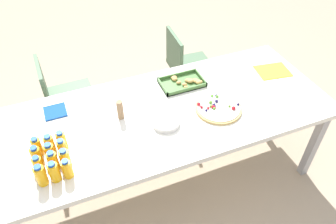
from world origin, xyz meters
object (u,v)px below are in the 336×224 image
at_px(juice_bottle_8, 63,149).
at_px(cardboard_tube, 120,110).
at_px(chair_far_left, 62,95).
at_px(snack_tray, 184,82).
at_px(juice_bottle_7, 50,153).
at_px(napkin_stack, 55,112).
at_px(juice_bottle_1, 54,172).
at_px(juice_bottle_3, 39,166).
at_px(juice_bottle_5, 65,158).
at_px(juice_bottle_2, 67,169).
at_px(juice_bottle_10, 50,144).
at_px(juice_bottle_6, 37,156).
at_px(party_table, 157,120).
at_px(fruit_pizza, 218,108).
at_px(juice_bottle_0, 41,175).
at_px(juice_bottle_9, 37,147).
at_px(juice_bottle_11, 62,141).
at_px(paper_folder, 273,71).
at_px(juice_bottle_4, 53,161).
at_px(chair_far_right, 185,64).

height_order(juice_bottle_8, cardboard_tube, juice_bottle_8).
distance_m(chair_far_left, snack_tray, 1.08).
distance_m(juice_bottle_7, napkin_stack, 0.44).
bearing_deg(juice_bottle_1, cardboard_tube, 36.29).
xyz_separation_m(juice_bottle_3, juice_bottle_5, (0.15, 0.00, -0.00)).
height_order(juice_bottle_1, cardboard_tube, cardboard_tube).
distance_m(juice_bottle_2, juice_bottle_10, 0.24).
xyz_separation_m(juice_bottle_2, snack_tray, (0.97, 0.54, -0.05)).
xyz_separation_m(juice_bottle_5, juice_bottle_6, (-0.15, 0.07, 0.01)).
bearing_deg(juice_bottle_6, juice_bottle_1, -62.30).
bearing_deg(juice_bottle_1, party_table, 22.21).
bearing_deg(fruit_pizza, cardboard_tube, 165.11).
height_order(juice_bottle_6, napkin_stack, juice_bottle_6).
relative_size(juice_bottle_2, juice_bottle_7, 1.00).
bearing_deg(juice_bottle_2, juice_bottle_8, 89.95).
xyz_separation_m(juice_bottle_2, napkin_stack, (0.00, 0.58, -0.06)).
distance_m(chair_far_left, juice_bottle_0, 1.15).
relative_size(juice_bottle_6, fruit_pizza, 0.45).
xyz_separation_m(juice_bottle_0, juice_bottle_10, (0.07, 0.22, -0.01)).
relative_size(juice_bottle_2, juice_bottle_3, 0.96).
xyz_separation_m(juice_bottle_5, napkin_stack, (0.00, 0.50, -0.06)).
bearing_deg(juice_bottle_9, napkin_stack, 68.01).
relative_size(party_table, juice_bottle_2, 18.52).
distance_m(juice_bottle_10, juice_bottle_11, 0.07).
bearing_deg(juice_bottle_9, juice_bottle_2, -59.09).
bearing_deg(fruit_pizza, paper_folder, 20.75).
height_order(juice_bottle_2, juice_bottle_9, juice_bottle_9).
bearing_deg(juice_bottle_5, juice_bottle_0, -151.00).
distance_m(juice_bottle_0, juice_bottle_1, 0.07).
xyz_separation_m(juice_bottle_1, juice_bottle_2, (0.07, -0.00, -0.00)).
bearing_deg(juice_bottle_0, juice_bottle_7, 66.25).
height_order(napkin_stack, paper_folder, napkin_stack).
height_order(juice_bottle_1, juice_bottle_6, juice_bottle_6).
xyz_separation_m(juice_bottle_8, cardboard_tube, (0.41, 0.21, 0.00)).
bearing_deg(juice_bottle_5, juice_bottle_8, 90.72).
relative_size(juice_bottle_6, napkin_stack, 0.99).
distance_m(juice_bottle_0, juice_bottle_2, 0.14).
distance_m(juice_bottle_3, juice_bottle_11, 0.21).
height_order(juice_bottle_3, juice_bottle_6, juice_bottle_6).
bearing_deg(juice_bottle_2, chair_far_left, 86.43).
distance_m(party_table, juice_bottle_3, 0.84).
bearing_deg(juice_bottle_4, juice_bottle_10, 90.69).
bearing_deg(juice_bottle_2, chair_far_right, 41.79).
height_order(party_table, fruit_pizza, fruit_pizza).
height_order(juice_bottle_7, juice_bottle_8, juice_bottle_8).
bearing_deg(chair_far_right, chair_far_left, -85.43).
distance_m(juice_bottle_1, juice_bottle_5, 0.11).
height_order(chair_far_right, juice_bottle_4, juice_bottle_4).
bearing_deg(juice_bottle_10, paper_folder, 6.31).
xyz_separation_m(party_table, juice_bottle_0, (-0.80, -0.30, 0.13)).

